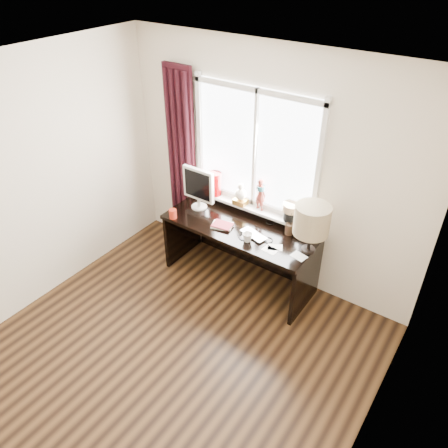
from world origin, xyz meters
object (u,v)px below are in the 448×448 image
Objects in this scene: laptop at (254,235)px; table_lamp at (312,220)px; desk at (245,240)px; monitor at (198,186)px; mug at (248,237)px; red_cup at (173,214)px.

table_lamp reaches higher than laptop.
monitor is at bearing -175.10° from desk.
table_lamp reaches higher than desk.
laptop is 0.58× the size of table_lamp.
desk is at bearing 126.35° from mug.
desk is (0.70, 0.40, -0.30)m from red_cup.
monitor is 1.40m from table_lamp.
mug reaches higher than desk.
red_cup is at bearing -150.33° from desk.
laptop is at bearing -38.33° from desk.
desk is 3.27× the size of table_lamp.
red_cup is at bearing -151.23° from laptop.
mug reaches higher than laptop.
desk is 3.47× the size of monitor.
red_cup is 0.22× the size of monitor.
red_cup is 0.21× the size of table_lamp.
laptop is 0.38m from desk.
laptop is 2.74× the size of red_cup.
red_cup is (-0.91, -0.10, 0.00)m from mug.
mug is at bearing -160.41° from table_lamp.
monitor is (-0.81, 0.24, 0.23)m from mug.
monitor is at bearing 178.62° from table_lamp.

